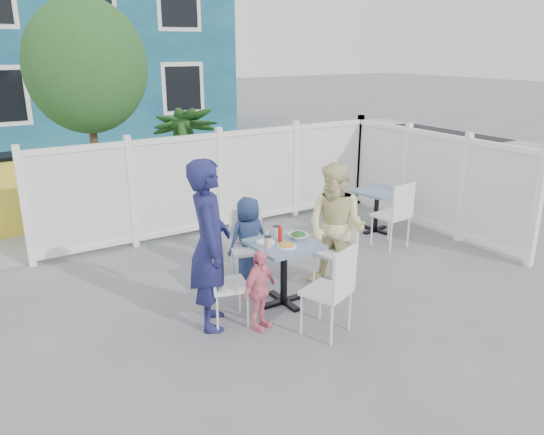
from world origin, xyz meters
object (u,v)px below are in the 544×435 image
chair_right (339,245)px  main_table (284,256)px  utility_cabinet (1,198)px  boy (249,239)px  chair_left (221,279)px  chair_near (334,285)px  chair_back (247,241)px  toddler (259,290)px  man (210,245)px  woman (336,228)px  spare_table (377,200)px

chair_right → main_table: bearing=81.4°
utility_cabinet → boy: (2.48, -3.53, -0.06)m
utility_cabinet → chair_left: utility_cabinet is taller
utility_cabinet → chair_left: bearing=-76.4°
chair_near → boy: size_ratio=0.89×
utility_cabinet → chair_near: size_ratio=1.24×
main_table → boy: size_ratio=0.69×
chair_left → chair_right: size_ratio=0.98×
utility_cabinet → chair_right: utility_cabinet is taller
boy → main_table: bearing=89.6°
chair_right → boy: 1.14m
utility_cabinet → chair_right: 5.43m
chair_back → toddler: (-0.49, -1.14, -0.09)m
chair_near → chair_back: bearing=70.7°
boy → man: bearing=40.6°
toddler → woman: bearing=-6.9°
utility_cabinet → man: (1.56, -4.34, 0.31)m
chair_back → boy: (0.04, 0.03, 0.01)m
man → boy: man is taller
chair_right → chair_near: (-0.81, -0.94, 0.03)m
man → main_table: bearing=-66.0°
chair_left → main_table: bearing=107.9°
main_table → chair_left: chair_left is taller
main_table → chair_near: 0.88m
woman → spare_table: bearing=100.3°
chair_left → woman: (1.61, 0.08, 0.26)m
boy → chair_back: bearing=41.8°
chair_back → toddler: size_ratio=1.04×
main_table → chair_back: size_ratio=0.82×
spare_table → boy: (-2.66, -0.53, 0.02)m
boy → toddler: bearing=64.6°
spare_table → chair_near: (-2.61, -2.22, 0.04)m
woman → main_table: bearing=-112.6°
spare_table → main_table: bearing=-153.1°
chair_left → man: 0.40m
spare_table → utility_cabinet: bearing=149.8°
chair_back → woman: 1.14m
chair_near → man: man is taller
chair_left → toddler: bearing=58.6°
man → woman: 1.70m
utility_cabinet → chair_near: bearing=-71.2°
man → toddler: size_ratio=2.06×
chair_back → toddler: chair_back is taller
chair_right → chair_near: size_ratio=0.94×
woman → toddler: size_ratio=1.77×
spare_table → chair_near: bearing=-139.6°
chair_right → woman: woman is taller
chair_right → woman: 0.27m
utility_cabinet → main_table: utility_cabinet is taller
chair_right → toddler: size_ratio=1.03×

